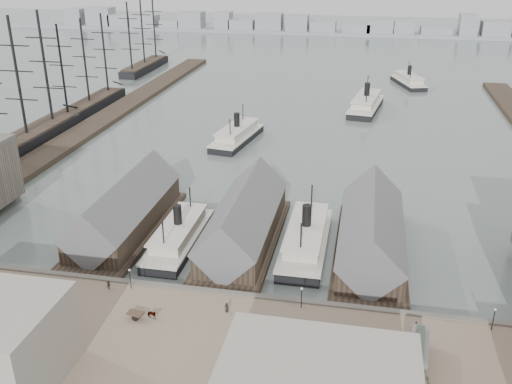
% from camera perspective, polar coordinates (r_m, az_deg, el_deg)
% --- Properties ---
extents(ground, '(900.00, 900.00, 0.00)m').
position_cam_1_polar(ground, '(105.95, -3.21, -9.33)').
color(ground, '#55625E').
rests_on(ground, ground).
extents(quay, '(180.00, 30.00, 2.00)m').
position_cam_1_polar(quay, '(89.81, -6.47, -15.53)').
color(quay, '#776350').
rests_on(quay, ground).
extents(seawall, '(180.00, 1.20, 2.30)m').
position_cam_1_polar(seawall, '(101.13, -3.96, -10.34)').
color(seawall, '#59544C').
rests_on(seawall, ground).
extents(west_wharf, '(10.00, 220.00, 1.60)m').
position_cam_1_polar(west_wharf, '(214.78, -14.42, 7.42)').
color(west_wharf, '#2D231C').
rests_on(west_wharf, ground).
extents(ferry_shed_west, '(14.00, 42.00, 12.60)m').
position_cam_1_polar(ferry_shed_west, '(125.64, -12.91, -1.98)').
color(ferry_shed_west, '#2D231C').
rests_on(ferry_shed_west, ground).
extents(ferry_shed_center, '(14.00, 42.00, 12.60)m').
position_cam_1_polar(ferry_shed_center, '(117.94, -1.25, -3.09)').
color(ferry_shed_center, '#2D231C').
rests_on(ferry_shed_center, ground).
extents(ferry_shed_east, '(14.00, 42.00, 12.60)m').
position_cam_1_polar(ferry_shed_east, '(115.69, 11.47, -4.15)').
color(ferry_shed_east, '#2D231C').
rests_on(ferry_shed_east, ground).
extents(lamp_post_near_w, '(0.44, 0.44, 3.92)m').
position_cam_1_polar(lamp_post_near_w, '(102.32, -12.50, -8.10)').
color(lamp_post_near_w, black).
rests_on(lamp_post_near_w, quay).
extents(lamp_post_near_e, '(0.44, 0.44, 3.92)m').
position_cam_1_polar(lamp_post_near_e, '(95.31, 4.58, -10.12)').
color(lamp_post_near_e, black).
rests_on(lamp_post_near_e, quay).
extents(lamp_post_far_e, '(0.44, 0.44, 3.92)m').
position_cam_1_polar(lamp_post_far_e, '(97.45, 22.72, -11.28)').
color(lamp_post_far_e, black).
rests_on(lamp_post_far_e, quay).
extents(far_shore, '(500.00, 40.00, 15.72)m').
position_cam_1_polar(far_shore, '(424.39, 8.07, 15.95)').
color(far_shore, gray).
rests_on(far_shore, ground).
extents(ferry_docked_west, '(7.97, 26.57, 9.49)m').
position_cam_1_polar(ferry_docked_west, '(119.27, -7.73, -4.30)').
color(ferry_docked_west, black).
rests_on(ferry_docked_west, ground).
extents(ferry_docked_east, '(8.71, 29.04, 10.37)m').
position_cam_1_polar(ferry_docked_east, '(117.06, 5.00, -4.61)').
color(ferry_docked_east, black).
rests_on(ferry_docked_east, ground).
extents(ferry_open_near, '(12.62, 28.91, 9.98)m').
position_cam_1_polar(ferry_open_near, '(181.07, -1.92, 5.73)').
color(ferry_open_near, black).
rests_on(ferry_open_near, ground).
extents(ferry_open_mid, '(13.77, 32.26, 11.16)m').
position_cam_1_polar(ferry_open_mid, '(220.98, 10.94, 8.66)').
color(ferry_open_mid, black).
rests_on(ferry_open_mid, ground).
extents(ferry_open_far, '(15.66, 27.40, 9.37)m').
position_cam_1_polar(ferry_open_far, '(267.06, 15.00, 10.72)').
color(ferry_open_far, black).
rests_on(ferry_open_far, ground).
extents(sailing_ship_near, '(9.54, 65.75, 39.23)m').
position_cam_1_polar(sailing_ship_near, '(184.30, -23.11, 4.33)').
color(sailing_ship_near, black).
rests_on(sailing_ship_near, ground).
extents(sailing_ship_mid, '(8.18, 47.29, 33.65)m').
position_cam_1_polar(sailing_ship_mid, '(226.52, -16.28, 8.45)').
color(sailing_ship_mid, black).
rests_on(sailing_ship_mid, ground).
extents(sailing_ship_far, '(8.28, 46.01, 34.04)m').
position_cam_1_polar(sailing_ship_far, '(297.03, -11.05, 12.34)').
color(sailing_ship_far, black).
rests_on(sailing_ship_far, ground).
extents(tram, '(3.51, 9.78, 3.40)m').
position_cam_1_polar(tram, '(87.61, 15.95, -15.29)').
color(tram, black).
rests_on(tram, quay).
extents(horse_cart_center, '(4.93, 2.02, 1.52)m').
position_cam_1_polar(horse_cart_center, '(95.28, -10.94, -11.94)').
color(horse_cart_center, black).
rests_on(horse_cart_center, quay).
extents(horse_cart_right, '(4.73, 2.39, 1.47)m').
position_cam_1_polar(horse_cart_right, '(85.79, 4.69, -16.09)').
color(horse_cart_right, black).
rests_on(horse_cart_right, quay).
extents(pedestrian_2, '(0.95, 1.17, 1.58)m').
position_cam_1_polar(pedestrian_2, '(104.00, -14.53, -9.01)').
color(pedestrian_2, black).
rests_on(pedestrian_2, quay).
extents(pedestrian_3, '(0.96, 1.07, 1.74)m').
position_cam_1_polar(pedestrian_3, '(93.91, -20.52, -13.70)').
color(pedestrian_3, black).
rests_on(pedestrian_3, quay).
extents(pedestrian_4, '(0.91, 0.71, 1.65)m').
position_cam_1_polar(pedestrian_4, '(95.26, -2.95, -11.46)').
color(pedestrian_4, black).
rests_on(pedestrian_4, quay).
extents(pedestrian_5, '(0.57, 0.71, 1.76)m').
position_cam_1_polar(pedestrian_5, '(84.02, -2.19, -16.92)').
color(pedestrian_5, black).
rests_on(pedestrian_5, quay).
extents(pedestrian_6, '(1.00, 1.05, 1.71)m').
position_cam_1_polar(pedestrian_6, '(90.26, 7.95, -13.90)').
color(pedestrian_6, black).
rests_on(pedestrian_6, quay).
extents(pedestrian_8, '(1.10, 0.51, 1.82)m').
position_cam_1_polar(pedestrian_8, '(94.15, 15.69, -12.85)').
color(pedestrian_8, black).
rests_on(pedestrian_8, quay).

